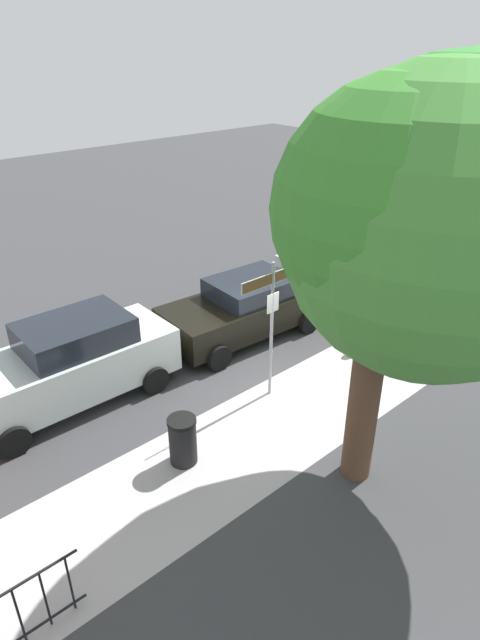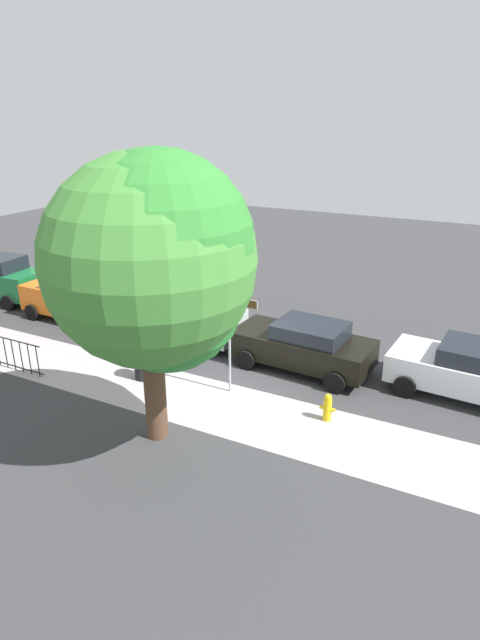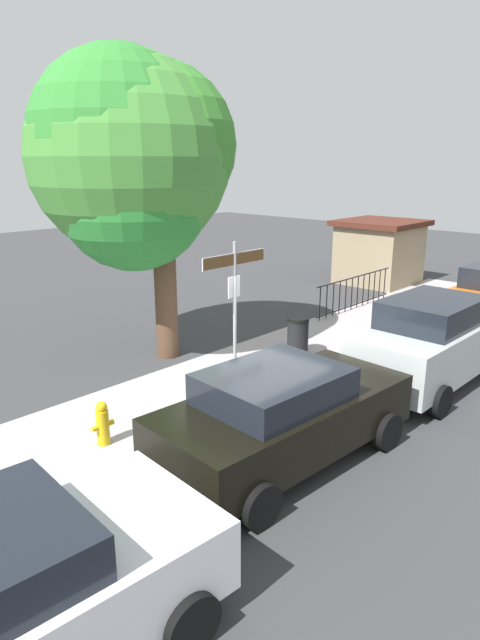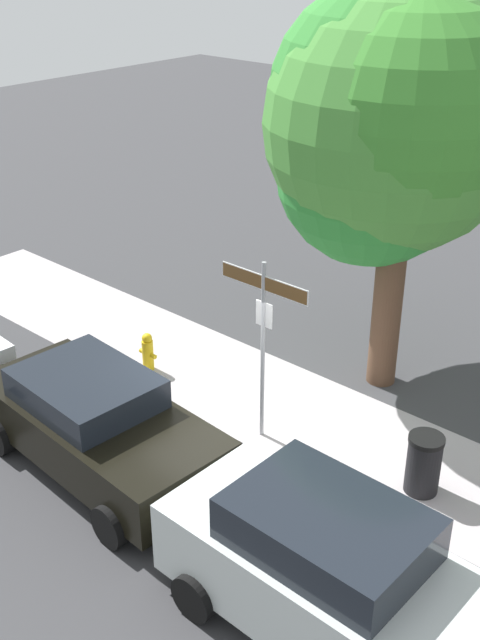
{
  "view_description": "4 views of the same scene",
  "coord_description": "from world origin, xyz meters",
  "px_view_note": "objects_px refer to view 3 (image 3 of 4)",
  "views": [
    {
      "loc": [
        7.27,
        7.45,
        7.15
      ],
      "look_at": [
        1.0,
        0.38,
        2.16
      ],
      "focal_mm": 30.23,
      "sensor_mm": 36.0,
      "label": 1
    },
    {
      "loc": [
        -6.33,
        12.37,
        7.6
      ],
      "look_at": [
        0.13,
        -0.26,
        2.02
      ],
      "focal_mm": 29.41,
      "sensor_mm": 36.0,
      "label": 2
    },
    {
      "loc": [
        -7.45,
        -6.85,
        4.65
      ],
      "look_at": [
        0.19,
        0.32,
        1.6
      ],
      "focal_mm": 30.81,
      "sensor_mm": 36.0,
      "label": 3
    },
    {
      "loc": [
        7.07,
        -8.01,
        7.78
      ],
      "look_at": [
        -0.18,
        0.19,
        2.16
      ],
      "focal_mm": 43.8,
      "sensor_mm": 36.0,
      "label": 4
    }
  ],
  "objects_px": {
    "street_sign": "(235,289)",
    "trash_bin": "(298,336)",
    "car_silver": "(435,340)",
    "fire_hydrant": "(103,423)",
    "shade_tree": "(133,157)",
    "car_black": "(283,414)",
    "utility_shed": "(379,251)"
  },
  "relations": [
    {
      "from": "trash_bin",
      "to": "car_black",
      "type": "bearing_deg",
      "value": -145.38
    },
    {
      "from": "utility_shed",
      "to": "shade_tree",
      "type": "bearing_deg",
      "value": -179.1
    },
    {
      "from": "street_sign",
      "to": "utility_shed",
      "type": "height_order",
      "value": "street_sign"
    },
    {
      "from": "shade_tree",
      "to": "car_black",
      "type": "height_order",
      "value": "shade_tree"
    },
    {
      "from": "shade_tree",
      "to": "fire_hydrant",
      "type": "distance_m",
      "value": 6.15
    },
    {
      "from": "shade_tree",
      "to": "fire_hydrant",
      "type": "bearing_deg",
      "value": -136.04
    },
    {
      "from": "utility_shed",
      "to": "trash_bin",
      "type": "distance_m",
      "value": 9.47
    },
    {
      "from": "street_sign",
      "to": "utility_shed",
      "type": "xyz_separation_m",
      "value": [
        11.75,
        3.4,
        -0.99
      ]
    },
    {
      "from": "shade_tree",
      "to": "trash_bin",
      "type": "height_order",
      "value": "shade_tree"
    },
    {
      "from": "car_silver",
      "to": "street_sign",
      "type": "bearing_deg",
      "value": 142.98
    },
    {
      "from": "shade_tree",
      "to": "trash_bin",
      "type": "xyz_separation_m",
      "value": [
        2.67,
        -2.72,
        -4.24
      ]
    },
    {
      "from": "car_black",
      "to": "car_silver",
      "type": "distance_m",
      "value": 4.81
    },
    {
      "from": "street_sign",
      "to": "trash_bin",
      "type": "bearing_deg",
      "value": 10.23
    },
    {
      "from": "street_sign",
      "to": "car_silver",
      "type": "xyz_separation_m",
      "value": [
        3.42,
        -2.66,
        -1.28
      ]
    },
    {
      "from": "fire_hydrant",
      "to": "trash_bin",
      "type": "relative_size",
      "value": 0.8
    },
    {
      "from": "street_sign",
      "to": "trash_bin",
      "type": "relative_size",
      "value": 3.23
    },
    {
      "from": "car_silver",
      "to": "shade_tree",
      "type": "bearing_deg",
      "value": 120.37
    },
    {
      "from": "fire_hydrant",
      "to": "utility_shed",
      "type": "bearing_deg",
      "value": 12.21
    },
    {
      "from": "shade_tree",
      "to": "utility_shed",
      "type": "xyz_separation_m",
      "value": [
        11.66,
        0.18,
        -3.48
      ]
    },
    {
      "from": "shade_tree",
      "to": "car_black",
      "type": "relative_size",
      "value": 1.56
    },
    {
      "from": "fire_hydrant",
      "to": "shade_tree",
      "type": "bearing_deg",
      "value": 43.96
    },
    {
      "from": "car_black",
      "to": "street_sign",
      "type": "bearing_deg",
      "value": 63.4
    },
    {
      "from": "street_sign",
      "to": "car_silver",
      "type": "distance_m",
      "value": 4.52
    },
    {
      "from": "shade_tree",
      "to": "utility_shed",
      "type": "distance_m",
      "value": 12.17
    },
    {
      "from": "street_sign",
      "to": "trash_bin",
      "type": "xyz_separation_m",
      "value": [
        2.76,
        0.5,
        -1.75
      ]
    },
    {
      "from": "street_sign",
      "to": "car_black",
      "type": "xyz_separation_m",
      "value": [
        -1.37,
        -2.36,
        -1.41
      ]
    },
    {
      "from": "utility_shed",
      "to": "car_black",
      "type": "bearing_deg",
      "value": -156.32
    },
    {
      "from": "shade_tree",
      "to": "trash_bin",
      "type": "distance_m",
      "value": 5.7
    },
    {
      "from": "street_sign",
      "to": "shade_tree",
      "type": "height_order",
      "value": "shade_tree"
    },
    {
      "from": "street_sign",
      "to": "fire_hydrant",
      "type": "relative_size",
      "value": 4.06
    },
    {
      "from": "car_black",
      "to": "trash_bin",
      "type": "xyz_separation_m",
      "value": [
        4.14,
        2.86,
        -0.33
      ]
    },
    {
      "from": "shade_tree",
      "to": "car_black",
      "type": "distance_m",
      "value": 6.96
    }
  ]
}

